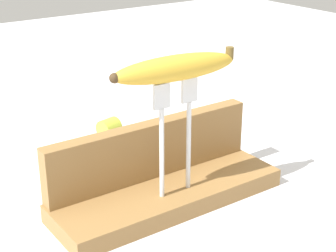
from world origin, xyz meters
name	(u,v)px	position (x,y,z in m)	size (l,w,h in m)	color
ground_plane	(168,203)	(0.00, 0.00, 0.00)	(3.00, 3.00, 0.00)	silver
wooden_board	(168,195)	(0.00, 0.00, 0.01)	(0.37, 0.12, 0.03)	olive
board_backstop	(151,149)	(0.00, 0.05, 0.07)	(0.36, 0.03, 0.09)	olive
fork_stand_center	(175,127)	(0.00, -0.02, 0.13)	(0.07, 0.01, 0.17)	silver
banana_raised_center	(176,68)	(0.00, -0.02, 0.22)	(0.20, 0.05, 0.04)	gold
fork_fallen_near	(303,243)	(0.08, -0.20, 0.00)	(0.10, 0.16, 0.01)	silver
banana_chunk_near	(110,128)	(0.05, 0.28, 0.02)	(0.05, 0.05, 0.04)	#B2C138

